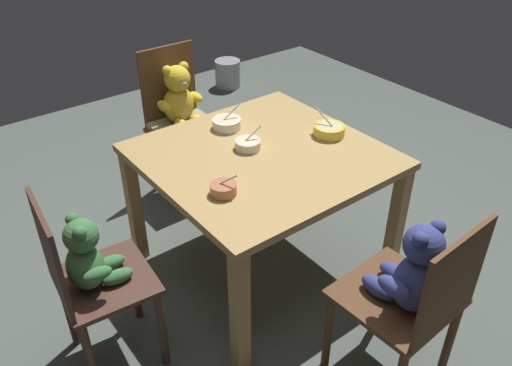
{
  "coord_description": "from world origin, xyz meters",
  "views": [
    {
      "loc": [
        -1.33,
        -1.68,
        1.94
      ],
      "look_at": [
        0.0,
        0.05,
        0.51
      ],
      "focal_mm": 36.49,
      "sensor_mm": 36.0,
      "label": 1
    }
  ],
  "objects_px": {
    "teddy_chair_far_center": "(181,110)",
    "porridge_bowl_terracotta_near_left": "(223,189)",
    "porridge_bowl_white_far_center": "(227,123)",
    "dining_table": "(262,170)",
    "porridge_bowl_cream_center": "(248,144)",
    "teddy_chair_near_front": "(413,283)",
    "teddy_chair_near_left": "(90,269)",
    "metal_pail": "(228,74)",
    "porridge_bowl_yellow_near_right": "(329,130)"
  },
  "relations": [
    {
      "from": "teddy_chair_far_center",
      "to": "porridge_bowl_terracotta_near_left",
      "type": "distance_m",
      "value": 1.16
    },
    {
      "from": "teddy_chair_near_front",
      "to": "teddy_chair_far_center",
      "type": "relative_size",
      "value": 0.93
    },
    {
      "from": "dining_table",
      "to": "teddy_chair_near_left",
      "type": "relative_size",
      "value": 1.22
    },
    {
      "from": "porridge_bowl_yellow_near_right",
      "to": "teddy_chair_near_front",
      "type": "bearing_deg",
      "value": -113.64
    },
    {
      "from": "porridge_bowl_white_far_center",
      "to": "porridge_bowl_terracotta_near_left",
      "type": "xyz_separation_m",
      "value": [
        -0.36,
        -0.48,
        -0.0
      ]
    },
    {
      "from": "porridge_bowl_yellow_near_right",
      "to": "porridge_bowl_white_far_center",
      "type": "bearing_deg",
      "value": 134.19
    },
    {
      "from": "teddy_chair_far_center",
      "to": "dining_table",
      "type": "bearing_deg",
      "value": -4.55
    },
    {
      "from": "teddy_chair_far_center",
      "to": "porridge_bowl_cream_center",
      "type": "distance_m",
      "value": 0.85
    },
    {
      "from": "dining_table",
      "to": "teddy_chair_near_front",
      "type": "xyz_separation_m",
      "value": [
        0.01,
        -0.91,
        -0.06
      ]
    },
    {
      "from": "porridge_bowl_white_far_center",
      "to": "metal_pail",
      "type": "distance_m",
      "value": 2.31
    },
    {
      "from": "dining_table",
      "to": "porridge_bowl_yellow_near_right",
      "type": "distance_m",
      "value": 0.4
    },
    {
      "from": "teddy_chair_near_left",
      "to": "porridge_bowl_terracotta_near_left",
      "type": "bearing_deg",
      "value": -4.64
    },
    {
      "from": "dining_table",
      "to": "porridge_bowl_terracotta_near_left",
      "type": "distance_m",
      "value": 0.4
    },
    {
      "from": "teddy_chair_far_center",
      "to": "porridge_bowl_terracotta_near_left",
      "type": "xyz_separation_m",
      "value": [
        -0.42,
        -1.07,
        0.16
      ]
    },
    {
      "from": "teddy_chair_near_front",
      "to": "dining_table",
      "type": "bearing_deg",
      "value": -2.43
    },
    {
      "from": "dining_table",
      "to": "teddy_chair_near_left",
      "type": "bearing_deg",
      "value": -175.83
    },
    {
      "from": "porridge_bowl_white_far_center",
      "to": "porridge_bowl_terracotta_near_left",
      "type": "bearing_deg",
      "value": -126.25
    },
    {
      "from": "porridge_bowl_terracotta_near_left",
      "to": "porridge_bowl_yellow_near_right",
      "type": "xyz_separation_m",
      "value": [
        0.72,
        0.11,
        0.0
      ]
    },
    {
      "from": "teddy_chair_near_front",
      "to": "teddy_chair_far_center",
      "type": "xyz_separation_m",
      "value": [
        0.07,
        1.82,
        0.01
      ]
    },
    {
      "from": "teddy_chair_near_front",
      "to": "porridge_bowl_white_far_center",
      "type": "xyz_separation_m",
      "value": [
        0.01,
        1.23,
        0.18
      ]
    },
    {
      "from": "teddy_chair_near_front",
      "to": "porridge_bowl_white_far_center",
      "type": "height_order",
      "value": "teddy_chair_near_front"
    },
    {
      "from": "metal_pail",
      "to": "porridge_bowl_white_far_center",
      "type": "bearing_deg",
      "value": -124.67
    },
    {
      "from": "teddy_chair_near_front",
      "to": "porridge_bowl_yellow_near_right",
      "type": "bearing_deg",
      "value": -26.41
    },
    {
      "from": "teddy_chair_far_center",
      "to": "porridge_bowl_white_far_center",
      "type": "bearing_deg",
      "value": -5.75
    },
    {
      "from": "porridge_bowl_terracotta_near_left",
      "to": "metal_pail",
      "type": "height_order",
      "value": "porridge_bowl_terracotta_near_left"
    },
    {
      "from": "teddy_chair_near_left",
      "to": "teddy_chair_far_center",
      "type": "bearing_deg",
      "value": 49.61
    },
    {
      "from": "metal_pail",
      "to": "teddy_chair_far_center",
      "type": "bearing_deg",
      "value": -134.11
    },
    {
      "from": "porridge_bowl_terracotta_near_left",
      "to": "porridge_bowl_yellow_near_right",
      "type": "distance_m",
      "value": 0.73
    },
    {
      "from": "teddy_chair_near_front",
      "to": "teddy_chair_near_left",
      "type": "xyz_separation_m",
      "value": [
        -0.93,
        0.85,
        -0.03
      ]
    },
    {
      "from": "teddy_chair_near_front",
      "to": "metal_pail",
      "type": "xyz_separation_m",
      "value": [
        1.28,
        3.06,
        -0.43
      ]
    },
    {
      "from": "teddy_chair_far_center",
      "to": "metal_pail",
      "type": "relative_size",
      "value": 3.69
    },
    {
      "from": "porridge_bowl_white_far_center",
      "to": "porridge_bowl_terracotta_near_left",
      "type": "distance_m",
      "value": 0.6
    },
    {
      "from": "dining_table",
      "to": "teddy_chair_near_left",
      "type": "height_order",
      "value": "teddy_chair_near_left"
    },
    {
      "from": "porridge_bowl_cream_center",
      "to": "teddy_chair_near_front",
      "type": "bearing_deg",
      "value": -87.99
    },
    {
      "from": "teddy_chair_near_front",
      "to": "porridge_bowl_cream_center",
      "type": "distance_m",
      "value": 1.01
    },
    {
      "from": "dining_table",
      "to": "teddy_chair_far_center",
      "type": "distance_m",
      "value": 0.91
    },
    {
      "from": "dining_table",
      "to": "porridge_bowl_cream_center",
      "type": "bearing_deg",
      "value": 110.96
    },
    {
      "from": "teddy_chair_near_front",
      "to": "porridge_bowl_yellow_near_right",
      "type": "xyz_separation_m",
      "value": [
        0.37,
        0.85,
        0.18
      ]
    },
    {
      "from": "teddy_chair_near_front",
      "to": "porridge_bowl_white_far_center",
      "type": "relative_size",
      "value": 5.53
    },
    {
      "from": "dining_table",
      "to": "porridge_bowl_cream_center",
      "type": "height_order",
      "value": "porridge_bowl_cream_center"
    },
    {
      "from": "porridge_bowl_white_far_center",
      "to": "metal_pail",
      "type": "height_order",
      "value": "porridge_bowl_white_far_center"
    },
    {
      "from": "teddy_chair_near_left",
      "to": "metal_pail",
      "type": "relative_size",
      "value": 3.42
    },
    {
      "from": "porridge_bowl_white_far_center",
      "to": "teddy_chair_near_left",
      "type": "bearing_deg",
      "value": -157.8
    },
    {
      "from": "dining_table",
      "to": "metal_pail",
      "type": "distance_m",
      "value": 2.55
    },
    {
      "from": "metal_pail",
      "to": "teddy_chair_near_front",
      "type": "bearing_deg",
      "value": -112.63
    },
    {
      "from": "teddy_chair_near_left",
      "to": "porridge_bowl_yellow_near_right",
      "type": "relative_size",
      "value": 5.19
    },
    {
      "from": "metal_pail",
      "to": "teddy_chair_near_left",
      "type": "bearing_deg",
      "value": -134.85
    },
    {
      "from": "dining_table",
      "to": "porridge_bowl_white_far_center",
      "type": "relative_size",
      "value": 6.76
    },
    {
      "from": "porridge_bowl_terracotta_near_left",
      "to": "porridge_bowl_cream_center",
      "type": "distance_m",
      "value": 0.4
    },
    {
      "from": "teddy_chair_near_front",
      "to": "teddy_chair_far_center",
      "type": "height_order",
      "value": "teddy_chair_far_center"
    }
  ]
}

